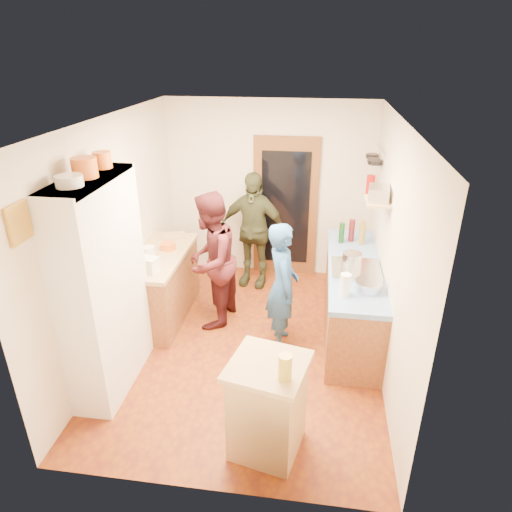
% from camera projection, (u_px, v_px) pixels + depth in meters
% --- Properties ---
extents(floor, '(3.00, 4.00, 0.02)m').
position_uv_depth(floor, '(249.00, 344.00, 5.47)').
color(floor, '#8A410D').
rests_on(floor, ground).
extents(ceiling, '(3.00, 4.00, 0.02)m').
position_uv_depth(ceiling, '(247.00, 119.00, 4.36)').
color(ceiling, silver).
rests_on(ceiling, ground).
extents(wall_back, '(3.00, 0.02, 2.60)m').
position_uv_depth(wall_back, '(269.00, 190.00, 6.72)').
color(wall_back, silver).
rests_on(wall_back, ground).
extents(wall_front, '(3.00, 0.02, 2.60)m').
position_uv_depth(wall_front, '(201.00, 361.00, 3.11)').
color(wall_front, silver).
rests_on(wall_front, ground).
extents(wall_left, '(0.02, 4.00, 2.60)m').
position_uv_depth(wall_left, '(115.00, 237.00, 5.11)').
color(wall_left, silver).
rests_on(wall_left, ground).
extents(wall_right, '(0.02, 4.00, 2.60)m').
position_uv_depth(wall_right, '(392.00, 252.00, 4.72)').
color(wall_right, silver).
rests_on(wall_right, ground).
extents(door_frame, '(0.95, 0.06, 2.10)m').
position_uv_depth(door_frame, '(285.00, 208.00, 6.76)').
color(door_frame, brown).
rests_on(door_frame, ground).
extents(door_glass, '(0.70, 0.02, 1.70)m').
position_uv_depth(door_glass, '(285.00, 209.00, 6.72)').
color(door_glass, black).
rests_on(door_glass, door_frame).
extents(hutch_body, '(0.40, 1.20, 2.20)m').
position_uv_depth(hutch_body, '(104.00, 288.00, 4.45)').
color(hutch_body, white).
rests_on(hutch_body, ground).
extents(hutch_top_shelf, '(0.40, 1.14, 0.04)m').
position_uv_depth(hutch_top_shelf, '(86.00, 180.00, 3.99)').
color(hutch_top_shelf, white).
rests_on(hutch_top_shelf, hutch_body).
extents(plate_stack, '(0.22, 0.22, 0.09)m').
position_uv_depth(plate_stack, '(69.00, 181.00, 3.72)').
color(plate_stack, white).
rests_on(plate_stack, hutch_top_shelf).
extents(orange_pot_a, '(0.22, 0.22, 0.18)m').
position_uv_depth(orange_pot_a, '(84.00, 168.00, 3.95)').
color(orange_pot_a, orange).
rests_on(orange_pot_a, hutch_top_shelf).
extents(orange_pot_b, '(0.17, 0.17, 0.15)m').
position_uv_depth(orange_pot_b, '(102.00, 160.00, 4.26)').
color(orange_pot_b, orange).
rests_on(orange_pot_b, hutch_top_shelf).
extents(left_counter_base, '(0.60, 1.40, 0.85)m').
position_uv_depth(left_counter_base, '(161.00, 288.00, 5.84)').
color(left_counter_base, '#9F5F36').
rests_on(left_counter_base, ground).
extents(left_counter_top, '(0.64, 1.44, 0.05)m').
position_uv_depth(left_counter_top, '(158.00, 256.00, 5.65)').
color(left_counter_top, tan).
rests_on(left_counter_top, left_counter_base).
extents(toaster, '(0.26, 0.21, 0.17)m').
position_uv_depth(toaster, '(148.00, 264.00, 5.18)').
color(toaster, white).
rests_on(toaster, left_counter_top).
extents(kettle, '(0.17, 0.17, 0.17)m').
position_uv_depth(kettle, '(149.00, 253.00, 5.46)').
color(kettle, white).
rests_on(kettle, left_counter_top).
extents(orange_bowl, '(0.23, 0.23, 0.09)m').
position_uv_depth(orange_bowl, '(168.00, 246.00, 5.75)').
color(orange_bowl, orange).
rests_on(orange_bowl, left_counter_top).
extents(chopping_board, '(0.36, 0.31, 0.02)m').
position_uv_depth(chopping_board, '(174.00, 236.00, 6.15)').
color(chopping_board, tan).
rests_on(chopping_board, left_counter_top).
extents(right_counter_base, '(0.60, 2.20, 0.84)m').
position_uv_depth(right_counter_base, '(351.00, 299.00, 5.58)').
color(right_counter_base, '#9F5F36').
rests_on(right_counter_base, ground).
extents(right_counter_top, '(0.62, 2.22, 0.06)m').
position_uv_depth(right_counter_top, '(355.00, 266.00, 5.39)').
color(right_counter_top, '#0349C1').
rests_on(right_counter_top, right_counter_base).
extents(hob, '(0.55, 0.58, 0.04)m').
position_uv_depth(hob, '(356.00, 269.00, 5.21)').
color(hob, silver).
rests_on(hob, right_counter_top).
extents(pot_on_hob, '(0.22, 0.22, 0.14)m').
position_uv_depth(pot_on_hob, '(352.00, 259.00, 5.25)').
color(pot_on_hob, silver).
rests_on(pot_on_hob, hob).
extents(bottle_a, '(0.07, 0.07, 0.27)m').
position_uv_depth(bottle_a, '(342.00, 233.00, 5.91)').
color(bottle_a, '#143F14').
rests_on(bottle_a, right_counter_top).
extents(bottle_b, '(0.08, 0.08, 0.30)m').
position_uv_depth(bottle_b, '(352.00, 230.00, 5.95)').
color(bottle_b, '#591419').
rests_on(bottle_b, right_counter_top).
extents(bottle_c, '(0.09, 0.09, 0.30)m').
position_uv_depth(bottle_c, '(362.00, 233.00, 5.86)').
color(bottle_c, olive).
rests_on(bottle_c, right_counter_top).
extents(paper_towel, '(0.13, 0.13, 0.24)m').
position_uv_depth(paper_towel, '(345.00, 285.00, 4.67)').
color(paper_towel, white).
rests_on(paper_towel, right_counter_top).
extents(mixing_bowl, '(0.34, 0.34, 0.11)m').
position_uv_depth(mixing_bowl, '(368.00, 286.00, 4.79)').
color(mixing_bowl, silver).
rests_on(mixing_bowl, right_counter_top).
extents(island_base, '(0.66, 0.66, 0.86)m').
position_uv_depth(island_base, '(267.00, 409.00, 3.89)').
color(island_base, tan).
rests_on(island_base, ground).
extents(island_top, '(0.74, 0.74, 0.05)m').
position_uv_depth(island_top, '(268.00, 366.00, 3.70)').
color(island_top, tan).
rests_on(island_top, island_base).
extents(cutting_board, '(0.40, 0.35, 0.02)m').
position_uv_depth(cutting_board, '(264.00, 360.00, 3.76)').
color(cutting_board, white).
rests_on(cutting_board, island_top).
extents(oil_jar, '(0.13, 0.13, 0.22)m').
position_uv_depth(oil_jar, '(285.00, 367.00, 3.48)').
color(oil_jar, '#AD9E2D').
rests_on(oil_jar, island_top).
extents(pan_rail, '(0.02, 0.65, 0.02)m').
position_uv_depth(pan_rail, '(380.00, 149.00, 5.78)').
color(pan_rail, silver).
rests_on(pan_rail, wall_right).
extents(pan_hang_a, '(0.18, 0.18, 0.05)m').
position_uv_depth(pan_hang_a, '(375.00, 162.00, 5.68)').
color(pan_hang_a, black).
rests_on(pan_hang_a, pan_rail).
extents(pan_hang_b, '(0.16, 0.16, 0.05)m').
position_uv_depth(pan_hang_b, '(374.00, 160.00, 5.87)').
color(pan_hang_b, black).
rests_on(pan_hang_b, pan_rail).
extents(pan_hang_c, '(0.17, 0.17, 0.05)m').
position_uv_depth(pan_hang_c, '(372.00, 156.00, 6.05)').
color(pan_hang_c, black).
rests_on(pan_hang_c, pan_rail).
extents(wall_shelf, '(0.26, 0.42, 0.03)m').
position_uv_depth(wall_shelf, '(378.00, 201.00, 4.97)').
color(wall_shelf, tan).
rests_on(wall_shelf, wall_right).
extents(radio, '(0.25, 0.32, 0.15)m').
position_uv_depth(radio, '(379.00, 193.00, 4.94)').
color(radio, silver).
rests_on(radio, wall_shelf).
extents(ext_bracket, '(0.06, 0.10, 0.04)m').
position_uv_depth(ext_bracket, '(374.00, 191.00, 6.19)').
color(ext_bracket, black).
rests_on(ext_bracket, wall_right).
extents(fire_extinguisher, '(0.11, 0.11, 0.32)m').
position_uv_depth(fire_extinguisher, '(370.00, 187.00, 6.17)').
color(fire_extinguisher, red).
rests_on(fire_extinguisher, wall_right).
extents(picture_frame, '(0.03, 0.25, 0.30)m').
position_uv_depth(picture_frame, '(18.00, 223.00, 3.40)').
color(picture_frame, gold).
rests_on(picture_frame, wall_left).
extents(person_hob, '(0.49, 0.63, 1.52)m').
position_uv_depth(person_hob, '(285.00, 287.00, 5.16)').
color(person_hob, '#254F8A').
rests_on(person_hob, ground).
extents(person_left, '(0.77, 0.93, 1.72)m').
position_uv_depth(person_left, '(214.00, 260.00, 5.58)').
color(person_left, '#43171B').
rests_on(person_left, ground).
extents(person_back, '(1.05, 0.58, 1.69)m').
position_uv_depth(person_back, '(254.00, 230.00, 6.50)').
color(person_back, '#333721').
rests_on(person_back, ground).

